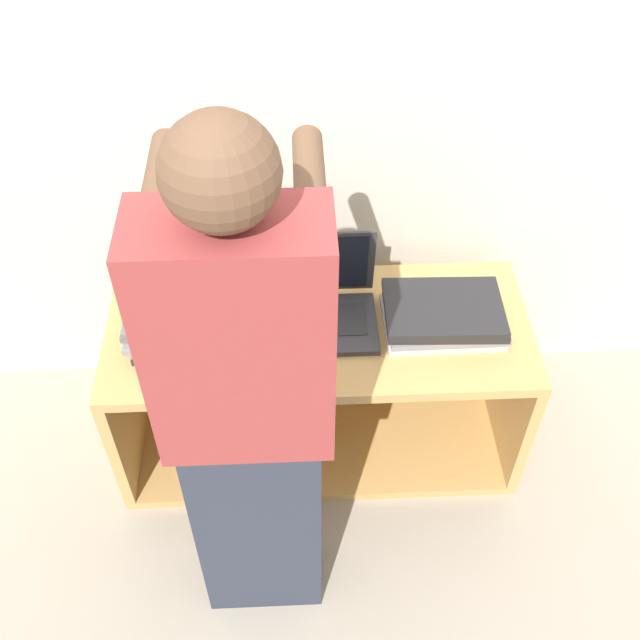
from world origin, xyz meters
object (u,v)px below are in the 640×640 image
laptop_stack_right (444,315)px  laptop_stack_left (190,317)px  laptop_open (318,304)px  person (249,419)px

laptop_stack_right → laptop_stack_left: bearing=179.8°
laptop_open → person: size_ratio=0.22×
laptop_stack_left → laptop_stack_right: laptop_stack_left is taller
laptop_open → person: person is taller
laptop_open → laptop_stack_right: laptop_open is taller
laptop_open → person: (-0.19, -0.58, 0.20)m
laptop_stack_left → laptop_stack_right: bearing=-0.2°
laptop_stack_left → person: bearing=-69.0°
laptop_open → laptop_stack_left: laptop_open is taller
person → laptop_open: bearing=71.7°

